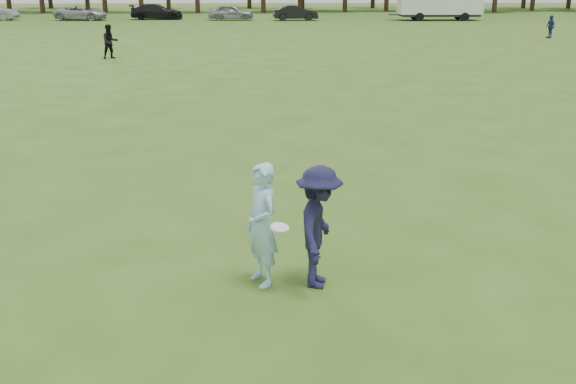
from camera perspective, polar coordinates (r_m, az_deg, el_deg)
name	(u,v)px	position (r m, az deg, el deg)	size (l,w,h in m)	color
ground	(355,282)	(10.15, 5.73, -7.57)	(200.00, 200.00, 0.00)	#365217
thrower	(262,225)	(9.72, -2.25, -2.80)	(0.67, 0.44, 1.83)	#99D0ED
defender	(319,227)	(9.68, 2.63, -2.98)	(1.17, 0.67, 1.81)	#191938
player_far_a	(110,42)	(38.12, -14.83, 12.20)	(0.88, 0.68, 1.80)	black
player_far_b	(550,27)	(52.47, 21.33, 12.91)	(0.93, 0.39, 1.59)	navy
car_c	(81,13)	(71.31, -17.12, 14.29)	(2.33, 5.05, 1.40)	#9D9EA2
car_d	(157,12)	(70.73, -11.07, 14.75)	(2.10, 5.16, 1.50)	black
car_e	(231,12)	(68.64, -4.86, 14.92)	(1.78, 4.42, 1.51)	gray
car_f	(296,13)	(68.06, 0.64, 14.92)	(1.52, 4.35, 1.43)	black
field_cone	(538,31)	(56.84, 20.42, 12.66)	(0.28, 0.28, 0.30)	#F65D0C
disc_in_play	(280,228)	(9.44, -0.70, -3.03)	(0.32, 0.33, 0.09)	white
cargo_trailer	(440,2)	(69.80, 12.75, 15.45)	(9.00, 2.75, 3.20)	white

